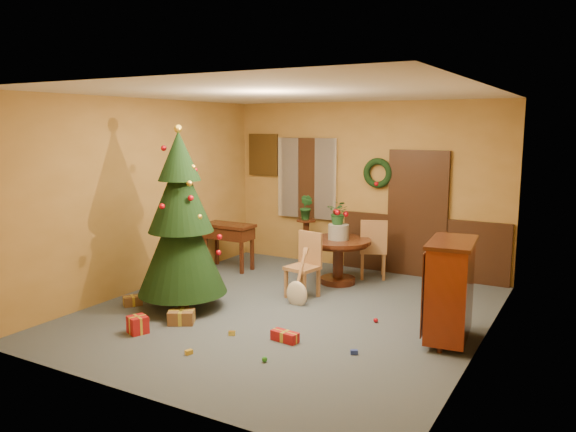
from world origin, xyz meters
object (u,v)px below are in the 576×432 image
Objects in this scene: sideboard at (450,288)px; writing_desk at (229,235)px; dining_table at (338,253)px; christmas_tree at (181,223)px; chair_near at (306,262)px.

writing_desk is at bearing 160.34° from sideboard.
christmas_tree is at bearing -121.91° from dining_table.
dining_table is 0.86× the size of sideboard.
writing_desk reaches higher than dining_table.
writing_desk is at bearing 158.61° from chair_near.
chair_near reaches higher than dining_table.
christmas_tree is at bearing -71.46° from writing_desk.
dining_table is 2.05m from writing_desk.
dining_table is at bearing 143.03° from sideboard.
dining_table is 0.88m from chair_near.
chair_near is (-0.13, -0.87, 0.01)m from dining_table.
writing_desk is (-1.91, 0.75, 0.09)m from chair_near.
chair_near is at bearing -98.60° from dining_table.
writing_desk is 0.76× the size of sideboard.
dining_table is 2.65m from christmas_tree.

